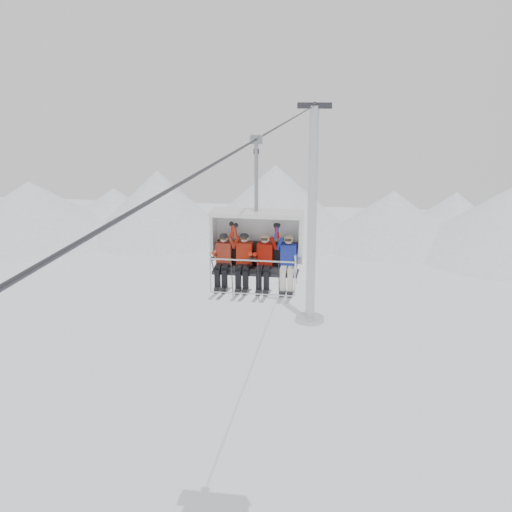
# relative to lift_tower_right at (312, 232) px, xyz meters

# --- Properties ---
(ridgeline) EXTENTS (72.00, 21.00, 7.00)m
(ridgeline) POSITION_rel_lift_tower_right_xyz_m (-1.58, 20.05, -2.94)
(ridgeline) COLOR white
(ridgeline) RESTS_ON ground
(lift_tower_right) EXTENTS (2.00, 1.80, 13.48)m
(lift_tower_right) POSITION_rel_lift_tower_right_xyz_m (0.00, 0.00, 0.00)
(lift_tower_right) COLOR #B9BCC1
(lift_tower_right) RESTS_ON ground
(haul_cable) EXTENTS (0.06, 50.00, 0.06)m
(haul_cable) POSITION_rel_lift_tower_right_xyz_m (0.00, -22.00, 7.52)
(haul_cable) COLOR #2D2D32
(haul_cable) RESTS_ON lift_tower_left
(chairlift_carrier) EXTENTS (2.39, 1.17, 3.98)m
(chairlift_carrier) POSITION_rel_lift_tower_right_xyz_m (0.00, -21.83, 4.90)
(chairlift_carrier) COLOR black
(chairlift_carrier) RESTS_ON haul_cable
(skier_far_left) EXTENTS (0.40, 1.69, 1.59)m
(skier_far_left) POSITION_rel_lift_tower_right_xyz_m (-0.85, -22.14, 4.42)
(skier_far_left) COLOR #A5301E
(skier_far_left) RESTS_ON chairlift_carrier
(skier_center_left) EXTENTS (0.41, 1.69, 1.63)m
(skier_center_left) POSITION_rel_lift_tower_right_xyz_m (-0.30, -22.14, 4.43)
(skier_center_left) COLOR #AF210D
(skier_center_left) RESTS_ON chairlift_carrier
(skier_center_right) EXTENTS (0.41, 1.69, 1.63)m
(skier_center_right) POSITION_rel_lift_tower_right_xyz_m (0.24, -22.14, 4.43)
(skier_center_right) COLOR #A41205
(skier_center_right) RESTS_ON chairlift_carrier
(skier_far_right) EXTENTS (0.41, 1.69, 1.63)m
(skier_far_right) POSITION_rel_lift_tower_right_xyz_m (0.86, -22.14, 4.43)
(skier_far_right) COLOR #1D2EA4
(skier_far_right) RESTS_ON chairlift_carrier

